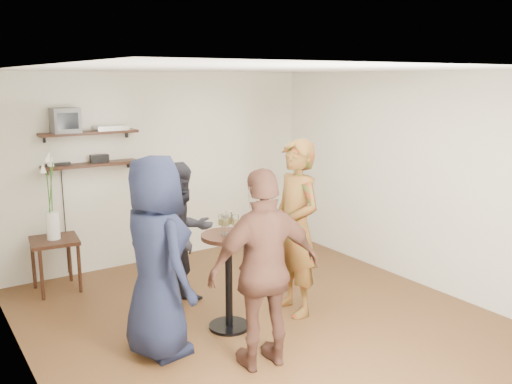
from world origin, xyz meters
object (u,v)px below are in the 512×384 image
dvd_deck (111,128)px  person_plaid (296,228)px  crt_monitor (65,120)px  person_dark (182,235)px  radio (99,159)px  side_table (55,247)px  person_brown (265,270)px  drinks_table (229,268)px  person_navy (156,257)px

dvd_deck → person_plaid: dvd_deck is taller
crt_monitor → person_dark: 2.09m
dvd_deck → person_dark: (0.23, -1.52, -1.08)m
person_dark → crt_monitor: bearing=108.7°
person_plaid → radio: bearing=-146.9°
crt_monitor → side_table: (-0.30, -0.30, -1.48)m
dvd_deck → radio: bearing=180.0°
dvd_deck → person_dark: bearing=-81.3°
person_brown → dvd_deck: bearing=-77.9°
crt_monitor → person_dark: bearing=-62.3°
side_table → radio: bearing=23.2°
person_plaid → person_brown: bearing=-46.9°
side_table → drinks_table: 2.36m
side_table → person_plaid: 2.92m
crt_monitor → person_plaid: size_ratio=0.17×
person_brown → crt_monitor: bearing=-67.8°
dvd_deck → side_table: bearing=-161.0°
crt_monitor → person_dark: (0.79, -1.52, -1.20)m
crt_monitor → side_table: bearing=-135.4°
side_table → person_plaid: person_plaid is taller
person_dark → drinks_table: bearing=-90.0°
drinks_table → person_brown: bearing=-97.5°
radio → person_navy: person_navy is taller
dvd_deck → person_brown: size_ratio=0.22×
drinks_table → person_navy: size_ratio=0.54×
crt_monitor → radio: bearing=0.0°
drinks_table → person_navy: person_navy is taller
person_navy → person_brown: 1.00m
crt_monitor → person_dark: crt_monitor is taller
person_navy → person_brown: bearing=-141.4°
person_plaid → person_brown: (-0.91, -0.75, -0.06)m
radio → drinks_table: size_ratio=0.22×
side_table → person_plaid: bearing=-45.6°
drinks_table → dvd_deck: bearing=98.8°
person_plaid → person_navy: person_plaid is taller
person_plaid → drinks_table: bearing=-90.0°
drinks_table → person_plaid: size_ratio=0.53×
side_table → drinks_table: drinks_table is taller
radio → drinks_table: (0.53, -2.31, -0.88)m
person_dark → person_brown: 1.60m
drinks_table → person_dark: size_ratio=0.61×
drinks_table → person_brown: size_ratio=0.56×
drinks_table → person_plaid: person_plaid is taller
dvd_deck → side_table: (-0.86, -0.30, -1.36)m
radio → person_navy: bearing=-96.5°
drinks_table → person_navy: bearing=-174.6°
side_table → drinks_table: (1.22, -2.01, 0.10)m
radio → side_table: bearing=-156.8°
crt_monitor → person_navy: size_ratio=0.17×
crt_monitor → person_plaid: crt_monitor is taller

